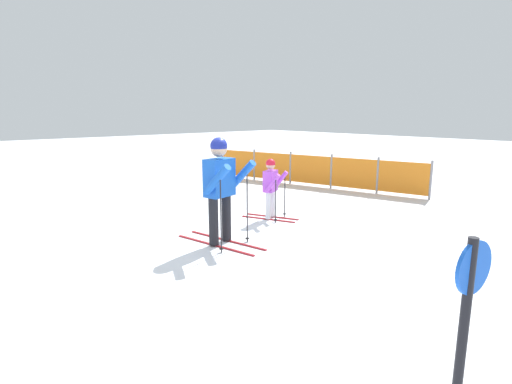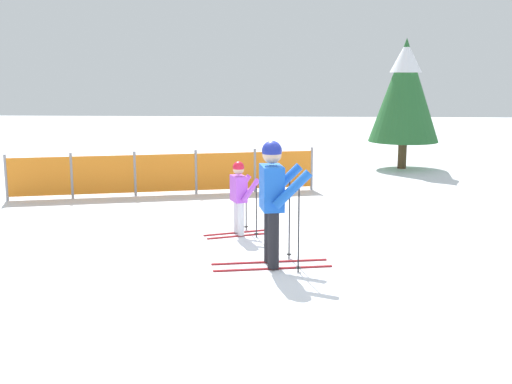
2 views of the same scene
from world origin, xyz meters
TOP-DOWN VIEW (x-y plane):
  - ground_plane at (0.00, 0.00)m, footprint 60.00×60.00m
  - skier_adult at (0.02, -0.13)m, footprint 1.69×0.82m
  - skier_child at (-0.58, 1.58)m, footprint 1.17×0.70m
  - safety_fence at (-2.46, 4.99)m, footprint 6.48×1.69m
  - trail_marker at (4.46, -1.92)m, footprint 0.07×0.28m

SIDE VIEW (x-z plane):
  - ground_plane at x=0.00m, z-range 0.00..0.00m
  - safety_fence at x=-2.46m, z-range 0.00..0.98m
  - skier_child at x=-0.58m, z-range 0.10..1.33m
  - trail_marker at x=4.46m, z-range 0.18..1.74m
  - skier_adult at x=0.02m, z-range 0.17..1.92m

